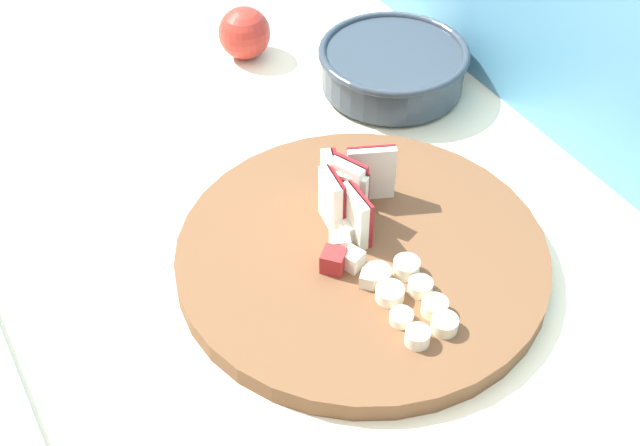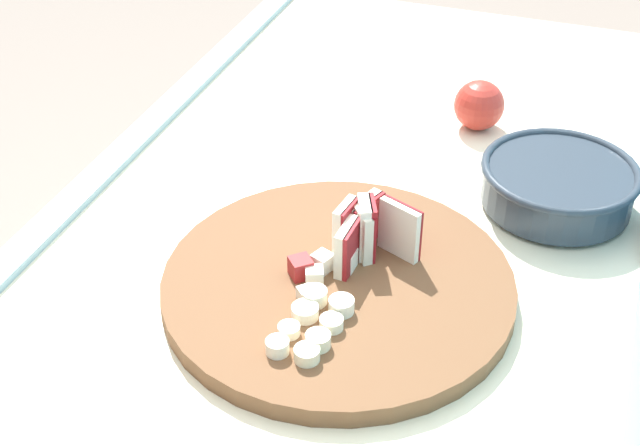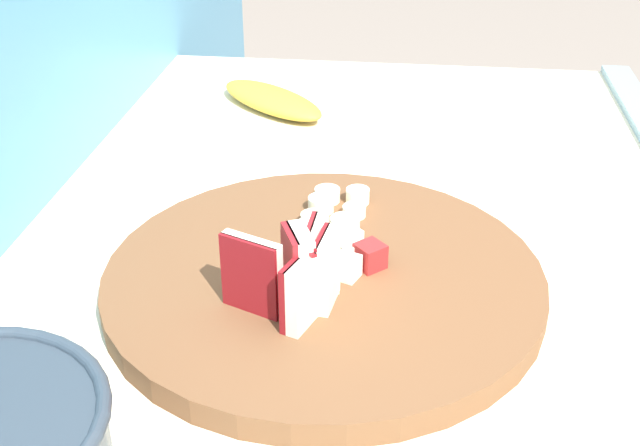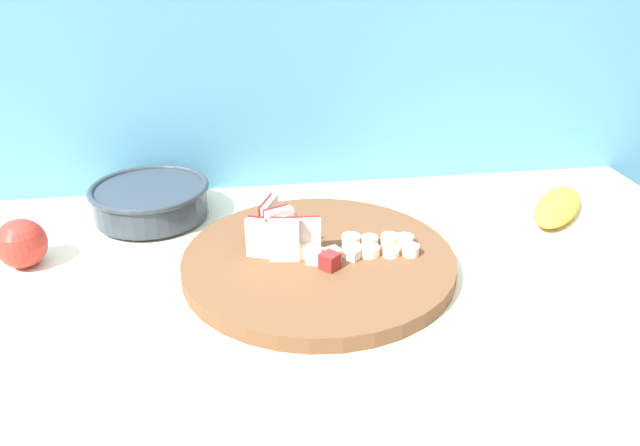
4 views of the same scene
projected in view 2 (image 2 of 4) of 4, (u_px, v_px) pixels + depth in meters
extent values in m
cube|color=#7A9EAD|center=(92.00, 193.00, 1.13)|extent=(1.43, 0.04, 0.04)
cube|color=#4C8EB2|center=(623.00, 423.00, 1.04)|extent=(2.40, 0.04, 1.36)
cylinder|color=brown|center=(338.00, 286.00, 0.95)|extent=(0.37, 0.37, 0.02)
cube|color=maroon|center=(368.00, 223.00, 0.98)|extent=(0.05, 0.02, 0.06)
cube|color=beige|center=(363.00, 220.00, 0.98)|extent=(0.05, 0.03, 0.06)
cube|color=maroon|center=(350.00, 229.00, 0.96)|extent=(0.04, 0.01, 0.06)
cube|color=#EFE5CC|center=(345.00, 228.00, 0.96)|extent=(0.04, 0.02, 0.06)
cube|color=maroon|center=(352.00, 249.00, 0.94)|extent=(0.05, 0.01, 0.05)
cube|color=beige|center=(346.00, 247.00, 0.94)|extent=(0.05, 0.01, 0.05)
cube|color=maroon|center=(372.00, 228.00, 0.96)|extent=(0.04, 0.02, 0.07)
cube|color=white|center=(364.00, 228.00, 0.96)|extent=(0.04, 0.03, 0.07)
cube|color=maroon|center=(366.00, 231.00, 0.96)|extent=(0.04, 0.03, 0.06)
cube|color=beige|center=(361.00, 232.00, 0.96)|extent=(0.04, 0.04, 0.06)
cube|color=maroon|center=(402.00, 228.00, 0.96)|extent=(0.02, 0.05, 0.06)
cube|color=#EFE5CC|center=(399.00, 230.00, 0.96)|extent=(0.03, 0.05, 0.06)
cube|color=white|center=(345.00, 259.00, 0.95)|extent=(0.02, 0.02, 0.02)
cube|color=#A32323|center=(300.00, 267.00, 0.94)|extent=(0.03, 0.03, 0.02)
cube|color=beige|center=(314.00, 276.00, 0.93)|extent=(0.02, 0.02, 0.02)
cube|color=white|center=(343.00, 254.00, 0.96)|extent=(0.02, 0.02, 0.02)
cube|color=beige|center=(305.00, 294.00, 0.91)|extent=(0.02, 0.02, 0.01)
cube|color=white|center=(323.00, 262.00, 0.95)|extent=(0.03, 0.03, 0.02)
cylinder|color=#F4EAC6|center=(314.00, 296.00, 0.91)|extent=(0.03, 0.03, 0.02)
cylinder|color=white|center=(305.00, 312.00, 0.89)|extent=(0.03, 0.03, 0.01)
cylinder|color=white|center=(289.00, 330.00, 0.87)|extent=(0.02, 0.02, 0.01)
cylinder|color=white|center=(277.00, 346.00, 0.85)|extent=(0.02, 0.02, 0.01)
cylinder|color=white|center=(341.00, 306.00, 0.90)|extent=(0.03, 0.03, 0.02)
cylinder|color=#F4EAC6|center=(331.00, 323.00, 0.88)|extent=(0.02, 0.02, 0.01)
cylinder|color=beige|center=(318.00, 340.00, 0.86)|extent=(0.02, 0.02, 0.01)
cylinder|color=beige|center=(307.00, 354.00, 0.84)|extent=(0.03, 0.03, 0.01)
cylinder|color=#2D3842|center=(554.00, 204.00, 1.09)|extent=(0.10, 0.10, 0.01)
cylinder|color=#2D3842|center=(558.00, 186.00, 1.07)|extent=(0.18, 0.18, 0.05)
torus|color=#2D3842|center=(561.00, 170.00, 1.06)|extent=(0.19, 0.19, 0.01)
sphere|color=#B22D23|center=(479.00, 105.00, 1.23)|extent=(0.07, 0.07, 0.07)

